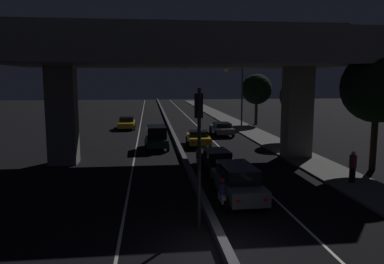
# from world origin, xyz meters

# --- Properties ---
(ground_plane) EXTENTS (200.00, 200.00, 0.00)m
(ground_plane) POSITION_xyz_m (0.00, 0.00, 0.00)
(ground_plane) COLOR black
(lane_line_left_inner) EXTENTS (0.12, 126.00, 0.00)m
(lane_line_left_inner) POSITION_xyz_m (-3.59, 35.00, 0.00)
(lane_line_left_inner) COLOR beige
(lane_line_left_inner) RESTS_ON ground_plane
(lane_line_right_inner) EXTENTS (0.12, 126.00, 0.00)m
(lane_line_right_inner) POSITION_xyz_m (3.59, 35.00, 0.00)
(lane_line_right_inner) COLOR beige
(lane_line_right_inner) RESTS_ON ground_plane
(median_divider) EXTENTS (0.34, 126.00, 0.35)m
(median_divider) POSITION_xyz_m (0.00, 35.00, 0.17)
(median_divider) COLOR #4C4C51
(median_divider) RESTS_ON ground_plane
(sidewalk_right) EXTENTS (2.98, 126.00, 0.13)m
(sidewalk_right) POSITION_xyz_m (8.80, 28.00, 0.06)
(sidewalk_right) COLOR #5B5956
(sidewalk_right) RESTS_ON ground_plane
(elevated_overpass) EXTENTS (23.89, 10.94, 9.82)m
(elevated_overpass) POSITION_xyz_m (0.00, 14.74, 7.56)
(elevated_overpass) COLOR slate
(elevated_overpass) RESTS_ON ground_plane
(traffic_light_left_of_median) EXTENTS (0.30, 0.49, 5.48)m
(traffic_light_left_of_median) POSITION_xyz_m (-0.57, 2.48, 3.72)
(traffic_light_left_of_median) COLOR black
(traffic_light_left_of_median) RESTS_ON ground_plane
(street_lamp) EXTENTS (2.22, 0.32, 7.01)m
(street_lamp) POSITION_xyz_m (7.45, 28.97, 4.21)
(street_lamp) COLOR #2D2D30
(street_lamp) RESTS_ON ground_plane
(car_grey_lead) EXTENTS (1.99, 4.86, 1.69)m
(car_grey_lead) POSITION_xyz_m (1.75, 5.68, 0.89)
(car_grey_lead) COLOR #515459
(car_grey_lead) RESTS_ON ground_plane
(car_black_second) EXTENTS (2.06, 4.88, 1.33)m
(car_black_second) POSITION_xyz_m (1.77, 11.75, 0.71)
(car_black_second) COLOR black
(car_black_second) RESTS_ON ground_plane
(car_taxi_yellow_third) EXTENTS (2.07, 4.11, 1.35)m
(car_taxi_yellow_third) POSITION_xyz_m (1.82, 20.68, 0.70)
(car_taxi_yellow_third) COLOR gold
(car_taxi_yellow_third) RESTS_ON ground_plane
(car_grey_fourth) EXTENTS (2.04, 4.67, 1.34)m
(car_grey_fourth) POSITION_xyz_m (5.10, 26.74, 0.73)
(car_grey_fourth) COLOR #515459
(car_grey_fourth) RESTS_ON ground_plane
(car_dark_green_lead_oncoming) EXTENTS (2.03, 3.98, 1.95)m
(car_dark_green_lead_oncoming) POSITION_xyz_m (-1.87, 19.61, 1.02)
(car_dark_green_lead_oncoming) COLOR black
(car_dark_green_lead_oncoming) RESTS_ON ground_plane
(car_taxi_yellow_second_oncoming) EXTENTS (2.03, 4.42, 1.41)m
(car_taxi_yellow_second_oncoming) POSITION_xyz_m (-5.10, 33.12, 0.70)
(car_taxi_yellow_second_oncoming) COLOR gold
(car_taxi_yellow_second_oncoming) RESTS_ON ground_plane
(motorcycle_white_filtering_near) EXTENTS (0.33, 1.78, 1.39)m
(motorcycle_white_filtering_near) POSITION_xyz_m (0.79, 4.47, 0.60)
(motorcycle_white_filtering_near) COLOR black
(motorcycle_white_filtering_near) RESTS_ON ground_plane
(motorcycle_black_filtering_mid) EXTENTS (0.33, 1.80, 1.34)m
(motorcycle_black_filtering_mid) POSITION_xyz_m (0.75, 12.38, 0.58)
(motorcycle_black_filtering_mid) COLOR black
(motorcycle_black_filtering_mid) RESTS_ON ground_plane
(pedestrian_on_sidewalk) EXTENTS (0.39, 0.39, 1.74)m
(pedestrian_on_sidewalk) POSITION_xyz_m (8.71, 7.50, 0.99)
(pedestrian_on_sidewalk) COLOR black
(pedestrian_on_sidewalk) RESTS_ON sidewalk_right
(roadside_tree_kerbside_near) EXTENTS (4.49, 4.49, 7.57)m
(roadside_tree_kerbside_near) POSITION_xyz_m (11.81, 10.54, 5.30)
(roadside_tree_kerbside_near) COLOR #2D2116
(roadside_tree_kerbside_near) RESTS_ON ground_plane
(roadside_tree_kerbside_mid) EXTENTS (3.26, 3.26, 5.89)m
(roadside_tree_kerbside_mid) POSITION_xyz_m (11.45, 22.44, 4.23)
(roadside_tree_kerbside_mid) COLOR #2D2116
(roadside_tree_kerbside_mid) RESTS_ON ground_plane
(roadside_tree_kerbside_far) EXTENTS (3.90, 3.90, 6.54)m
(roadside_tree_kerbside_far) POSITION_xyz_m (11.38, 35.61, 4.57)
(roadside_tree_kerbside_far) COLOR #38281C
(roadside_tree_kerbside_far) RESTS_ON ground_plane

